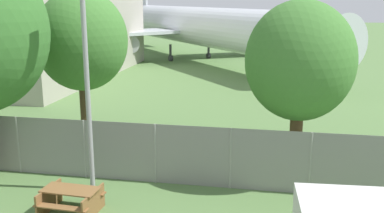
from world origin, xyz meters
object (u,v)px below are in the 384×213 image
(picnic_bench_near_cabin, at_px, (71,198))
(tree_behind_benches, at_px, (300,62))
(tree_near_hangar, at_px, (82,41))
(airplane, at_px, (195,26))

(picnic_bench_near_cabin, distance_m, tree_behind_benches, 8.47)
(tree_near_hangar, bearing_deg, airplane, 89.89)
(picnic_bench_near_cabin, bearing_deg, tree_behind_benches, 31.72)
(airplane, xyz_separation_m, picnic_bench_near_cabin, (2.34, -32.91, -2.98))
(picnic_bench_near_cabin, xyz_separation_m, tree_behind_benches, (6.50, 4.02, 3.64))
(airplane, height_order, tree_behind_benches, airplane)
(airplane, height_order, tree_near_hangar, airplane)
(picnic_bench_near_cabin, height_order, tree_near_hangar, tree_near_hangar)
(tree_near_hangar, distance_m, tree_behind_benches, 9.26)
(airplane, xyz_separation_m, tree_near_hangar, (-0.05, -26.30, 0.95))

